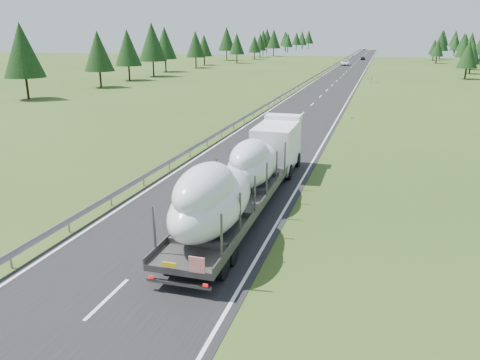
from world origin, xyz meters
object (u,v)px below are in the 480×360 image
(highway_sign, at_px, (372,74))
(distant_car_dark, at_px, (363,58))
(distant_van, at_px, (345,63))
(distant_car_blue, at_px, (364,49))
(boat_truck, at_px, (245,172))

(highway_sign, height_order, distant_car_dark, highway_sign)
(distant_van, xyz_separation_m, distant_car_dark, (4.02, 35.85, -0.17))
(distant_car_blue, bearing_deg, highway_sign, -90.71)
(highway_sign, distance_m, distant_van, 56.66)
(boat_truck, bearing_deg, highway_sign, 86.53)
(highway_sign, height_order, distant_van, highway_sign)
(boat_truck, bearing_deg, distant_car_blue, 91.10)
(highway_sign, height_order, distant_car_blue, highway_sign)
(distant_car_blue, bearing_deg, distant_car_dark, -91.36)
(distant_van, height_order, distant_car_dark, distant_van)
(highway_sign, height_order, boat_truck, boat_truck)
(highway_sign, xyz_separation_m, distant_van, (-9.84, 55.79, -0.95))
(distant_van, bearing_deg, distant_car_dark, 79.44)
(distant_car_dark, xyz_separation_m, distant_car_blue, (-4.64, 126.27, 0.02))
(distant_van, distance_m, distant_car_blue, 162.12)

